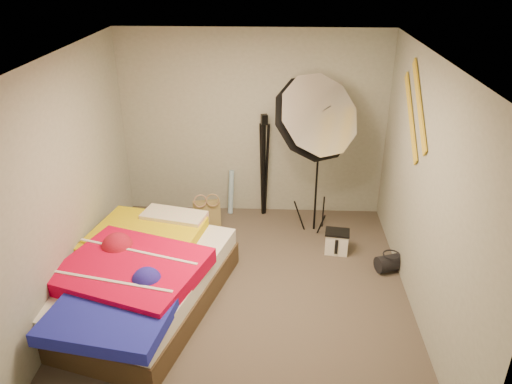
# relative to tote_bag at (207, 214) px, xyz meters

# --- Properties ---
(floor) EXTENTS (4.00, 4.00, 0.00)m
(floor) POSITION_rel_tote_bag_xyz_m (0.60, -1.49, -0.18)
(floor) COLOR #4A4238
(floor) RESTS_ON ground
(ceiling) EXTENTS (4.00, 4.00, 0.00)m
(ceiling) POSITION_rel_tote_bag_xyz_m (0.60, -1.49, 2.32)
(ceiling) COLOR silver
(ceiling) RESTS_ON wall_back
(wall_back) EXTENTS (3.50, 0.00, 3.50)m
(wall_back) POSITION_rel_tote_bag_xyz_m (0.60, 0.51, 1.07)
(wall_back) COLOR #9EA292
(wall_back) RESTS_ON floor
(wall_front) EXTENTS (3.50, 0.00, 3.50)m
(wall_front) POSITION_rel_tote_bag_xyz_m (0.60, -3.49, 1.07)
(wall_front) COLOR #9EA292
(wall_front) RESTS_ON floor
(wall_left) EXTENTS (0.00, 4.00, 4.00)m
(wall_left) POSITION_rel_tote_bag_xyz_m (-1.15, -1.49, 1.07)
(wall_left) COLOR #9EA292
(wall_left) RESTS_ON floor
(wall_right) EXTENTS (0.00, 4.00, 4.00)m
(wall_right) POSITION_rel_tote_bag_xyz_m (2.35, -1.49, 1.07)
(wall_right) COLOR #9EA292
(wall_right) RESTS_ON floor
(tote_bag) EXTENTS (0.38, 0.22, 0.37)m
(tote_bag) POSITION_rel_tote_bag_xyz_m (0.00, 0.00, 0.00)
(tote_bag) COLOR tan
(tote_bag) RESTS_ON floor
(wrapping_roll) EXTENTS (0.11, 0.19, 0.62)m
(wrapping_roll) POSITION_rel_tote_bag_xyz_m (0.29, 0.41, 0.13)
(wrapping_roll) COLOR teal
(wrapping_roll) RESTS_ON floor
(camera_case) EXTENTS (0.29, 0.23, 0.27)m
(camera_case) POSITION_rel_tote_bag_xyz_m (1.67, -0.57, -0.04)
(camera_case) COLOR white
(camera_case) RESTS_ON floor
(duffel_bag) EXTENTS (0.37, 0.30, 0.20)m
(duffel_bag) POSITION_rel_tote_bag_xyz_m (2.25, -0.93, -0.08)
(duffel_bag) COLOR black
(duffel_bag) RESTS_ON floor
(wall_stripe_upper) EXTENTS (0.02, 0.91, 0.78)m
(wall_stripe_upper) POSITION_rel_tote_bag_xyz_m (2.33, -0.89, 1.77)
(wall_stripe_upper) COLOR gold
(wall_stripe_upper) RESTS_ON wall_right
(wall_stripe_lower) EXTENTS (0.02, 0.91, 0.78)m
(wall_stripe_lower) POSITION_rel_tote_bag_xyz_m (2.33, -0.64, 1.57)
(wall_stripe_lower) COLOR gold
(wall_stripe_lower) RESTS_ON wall_right
(bed) EXTENTS (1.95, 2.49, 0.61)m
(bed) POSITION_rel_tote_bag_xyz_m (-0.49, -1.66, 0.13)
(bed) COLOR #473521
(bed) RESTS_ON floor
(photo_umbrella) EXTENTS (1.05, 1.18, 2.20)m
(photo_umbrella) POSITION_rel_tote_bag_xyz_m (1.33, -0.22, 1.40)
(photo_umbrella) COLOR black
(photo_umbrella) RESTS_ON floor
(camera_tripod) EXTENTS (0.10, 0.10, 1.44)m
(camera_tripod) POSITION_rel_tote_bag_xyz_m (0.74, 0.39, 0.65)
(camera_tripod) COLOR black
(camera_tripod) RESTS_ON floor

